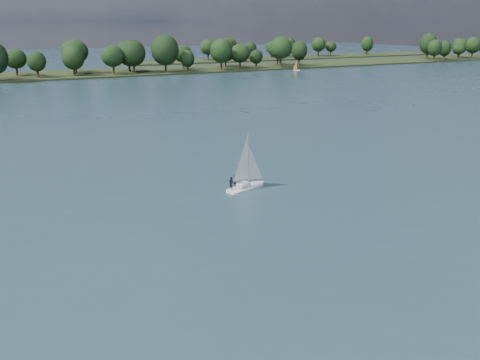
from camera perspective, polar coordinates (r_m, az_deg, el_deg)
name	(u,v)px	position (r m, az deg, el deg)	size (l,w,h in m)	color
ground	(102,119)	(129.83, -14.49, 6.30)	(700.00, 700.00, 0.00)	#233342
far_shore	(35,77)	(239.37, -21.06, 10.23)	(660.00, 40.00, 1.50)	black
far_shore_back	(295,58)	(342.49, 5.90, 12.81)	(220.00, 30.00, 1.40)	black
sailboat	(245,173)	(72.32, 0.53, 0.75)	(6.39, 3.66, 8.12)	white
dinghy_orange	(297,68)	(255.20, 6.07, 11.81)	(3.16, 2.88, 4.92)	white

